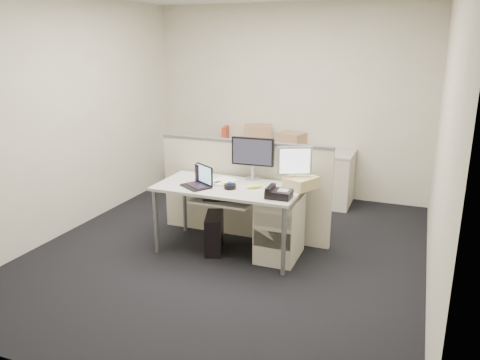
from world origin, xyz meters
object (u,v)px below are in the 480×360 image
at_px(monitor_main, 253,159).
at_px(desk_phone, 279,194).
at_px(desk, 229,192).
at_px(laptop, 196,177).

bearing_deg(monitor_main, desk_phone, -51.28).
bearing_deg(desk_phone, desk, 162.84).
bearing_deg(laptop, desk_phone, 31.02).
bearing_deg(monitor_main, desk, -118.39).
bearing_deg(desk, desk_phone, -16.70).
bearing_deg(laptop, monitor_main, 79.15).
relative_size(desk, laptop, 5.12).
bearing_deg(monitor_main, laptop, -136.58).
height_order(desk, desk_phone, desk_phone).
height_order(desk, monitor_main, monitor_main).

